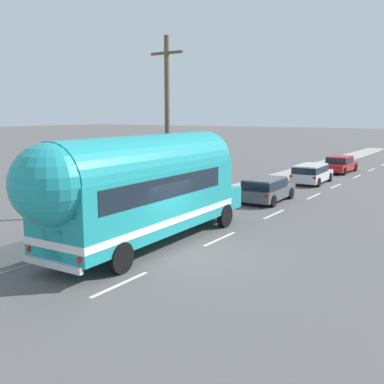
% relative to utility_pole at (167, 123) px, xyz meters
% --- Properties ---
extents(ground_plane, '(300.00, 300.00, 0.00)m').
position_rel_utility_pole_xyz_m(ground_plane, '(4.53, -5.17, -4.42)').
color(ground_plane, '#565454').
extents(lane_markings, '(3.89, 80.00, 0.01)m').
position_rel_utility_pole_xyz_m(lane_markings, '(1.89, 7.97, -4.42)').
color(lane_markings, silver).
rests_on(lane_markings, ground).
extents(sidewalk_slab, '(2.09, 90.00, 0.15)m').
position_rel_utility_pole_xyz_m(sidewalk_slab, '(-0.27, 4.83, -4.35)').
color(sidewalk_slab, '#9E9B93').
rests_on(sidewalk_slab, ground).
extents(utility_pole, '(1.80, 0.24, 8.50)m').
position_rel_utility_pole_xyz_m(utility_pole, '(0.00, 0.00, 0.00)').
color(utility_pole, brown).
rests_on(utility_pole, ground).
extents(painted_bus, '(2.81, 11.50, 4.12)m').
position_rel_utility_pole_xyz_m(painted_bus, '(2.68, -5.39, -2.12)').
color(painted_bus, teal).
rests_on(painted_bus, ground).
extents(car_lead, '(2.02, 4.30, 1.37)m').
position_rel_utility_pole_xyz_m(car_lead, '(2.87, 5.40, -3.64)').
color(car_lead, '#474C51').
rests_on(car_lead, ground).
extents(car_second, '(2.09, 4.52, 1.37)m').
position_rel_utility_pole_xyz_m(car_second, '(2.71, 13.46, -3.63)').
color(car_second, silver).
rests_on(car_second, ground).
extents(car_third, '(2.01, 4.71, 1.37)m').
position_rel_utility_pole_xyz_m(car_third, '(2.65, 20.90, -3.68)').
color(car_third, '#A5191E').
rests_on(car_third, ground).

